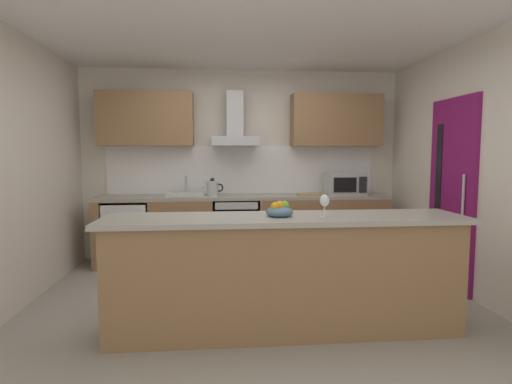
# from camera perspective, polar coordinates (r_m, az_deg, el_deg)

# --- Properties ---
(ground) EXTENTS (5.37, 4.75, 0.02)m
(ground) POSITION_cam_1_polar(r_m,az_deg,el_deg) (4.20, -0.23, -15.16)
(ground) COLOR gray
(ceiling) EXTENTS (5.37, 4.75, 0.02)m
(ceiling) POSITION_cam_1_polar(r_m,az_deg,el_deg) (4.09, -0.25, 21.66)
(ceiling) COLOR white
(wall_back) EXTENTS (5.37, 0.12, 2.60)m
(wall_back) POSITION_cam_1_polar(r_m,az_deg,el_deg) (5.86, -1.91, 3.81)
(wall_back) COLOR silver
(wall_back) RESTS_ON ground
(wall_left) EXTENTS (0.12, 4.75, 2.60)m
(wall_left) POSITION_cam_1_polar(r_m,az_deg,el_deg) (4.35, -31.18, 2.46)
(wall_left) COLOR silver
(wall_left) RESTS_ON ground
(wall_right) EXTENTS (0.12, 4.75, 2.60)m
(wall_right) POSITION_cam_1_polar(r_m,az_deg,el_deg) (4.70, 28.23, 2.76)
(wall_right) COLOR silver
(wall_right) RESTS_ON ground
(backsplash_tile) EXTENTS (3.71, 0.02, 0.66)m
(backsplash_tile) POSITION_cam_1_polar(r_m,az_deg,el_deg) (5.79, -1.87, 3.10)
(backsplash_tile) COLOR white
(counter_back) EXTENTS (3.85, 0.60, 0.90)m
(counter_back) POSITION_cam_1_polar(r_m,az_deg,el_deg) (5.57, -1.65, -5.07)
(counter_back) COLOR olive
(counter_back) RESTS_ON ground
(counter_island) EXTENTS (2.92, 0.64, 0.96)m
(counter_island) POSITION_cam_1_polar(r_m,az_deg,el_deg) (3.43, 4.03, -11.19)
(counter_island) COLOR olive
(counter_island) RESTS_ON ground
(upper_cabinets) EXTENTS (3.79, 0.32, 0.70)m
(upper_cabinets) POSITION_cam_1_polar(r_m,az_deg,el_deg) (5.65, -1.79, 9.94)
(upper_cabinets) COLOR olive
(side_door) EXTENTS (0.08, 0.85, 2.05)m
(side_door) POSITION_cam_1_polar(r_m,az_deg,el_deg) (4.93, 25.39, -0.20)
(side_door) COLOR #7A1456
(side_door) RESTS_ON ground
(oven) EXTENTS (0.60, 0.62, 0.80)m
(oven) POSITION_cam_1_polar(r_m,az_deg,el_deg) (5.54, -2.82, -5.04)
(oven) COLOR slate
(oven) RESTS_ON ground
(refrigerator) EXTENTS (0.58, 0.60, 0.85)m
(refrigerator) POSITION_cam_1_polar(r_m,az_deg,el_deg) (5.66, -17.17, -5.41)
(refrigerator) COLOR white
(refrigerator) RESTS_ON ground
(microwave) EXTENTS (0.50, 0.38, 0.30)m
(microwave) POSITION_cam_1_polar(r_m,az_deg,el_deg) (5.69, 12.21, 1.12)
(microwave) COLOR #B7BABC
(microwave) RESTS_ON counter_back
(sink) EXTENTS (0.50, 0.40, 0.26)m
(sink) POSITION_cam_1_polar(r_m,az_deg,el_deg) (5.50, -9.68, -0.26)
(sink) COLOR silver
(sink) RESTS_ON counter_back
(kettle) EXTENTS (0.29, 0.15, 0.24)m
(kettle) POSITION_cam_1_polar(r_m,az_deg,el_deg) (5.43, -6.03, 0.54)
(kettle) COLOR #B7BABC
(kettle) RESTS_ON counter_back
(range_hood) EXTENTS (0.62, 0.45, 0.72)m
(range_hood) POSITION_cam_1_polar(r_m,az_deg,el_deg) (5.59, -2.94, 8.72)
(range_hood) COLOR #B7BABC
(wine_glass) EXTENTS (0.08, 0.08, 0.18)m
(wine_glass) POSITION_cam_1_polar(r_m,az_deg,el_deg) (3.31, 9.44, -1.30)
(wine_glass) COLOR silver
(wine_glass) RESTS_ON counter_island
(fruit_bowl) EXTENTS (0.22, 0.22, 0.13)m
(fruit_bowl) POSITION_cam_1_polar(r_m,az_deg,el_deg) (3.31, 3.29, -2.58)
(fruit_bowl) COLOR slate
(fruit_bowl) RESTS_ON counter_island
(chopping_board) EXTENTS (0.35, 0.23, 0.02)m
(chopping_board) POSITION_cam_1_polar(r_m,az_deg,el_deg) (5.59, 7.48, -0.32)
(chopping_board) COLOR tan
(chopping_board) RESTS_ON counter_back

